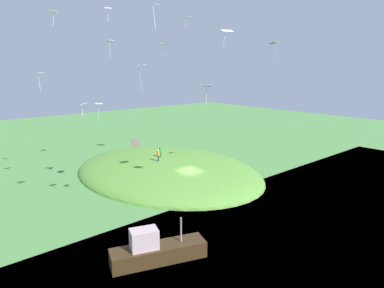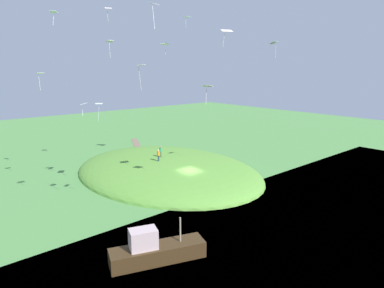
# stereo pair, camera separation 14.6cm
# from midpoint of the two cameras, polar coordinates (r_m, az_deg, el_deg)

# --- Properties ---
(ground_plane) EXTENTS (160.00, 160.00, 0.00)m
(ground_plane) POSITION_cam_midpoint_polar(r_m,az_deg,el_deg) (44.65, -0.27, -7.00)
(ground_plane) COLOR #4C8542
(grass_hill) EXTENTS (31.09, 23.74, 4.59)m
(grass_hill) POSITION_cam_midpoint_polar(r_m,az_deg,el_deg) (50.40, -4.17, -4.73)
(grass_hill) COLOR #579036
(grass_hill) RESTS_ON ground_plane
(dirt_path) EXTENTS (15.10, 8.43, 0.04)m
(dirt_path) POSITION_cam_midpoint_polar(r_m,az_deg,el_deg) (66.95, -9.05, -0.48)
(dirt_path) COLOR #745F4F
(dirt_path) RESTS_ON ground_plane
(boat_on_lake) EXTENTS (4.39, 7.79, 3.36)m
(boat_on_lake) POSITION_cam_midpoint_polar(r_m,az_deg,el_deg) (28.22, -6.05, -17.33)
(boat_on_lake) COLOR #382714
(boat_on_lake) RESTS_ON lake_water
(person_with_child) EXTENTS (0.56, 0.56, 1.61)m
(person_with_child) POSITION_cam_midpoint_polar(r_m,az_deg,el_deg) (49.65, -5.18, -1.07)
(person_with_child) COLOR #2E2F2D
(person_with_child) RESTS_ON grass_hill
(person_near_shore) EXTENTS (0.49, 0.49, 1.67)m
(person_near_shore) POSITION_cam_midpoint_polar(r_m,az_deg,el_deg) (47.61, -5.58, -1.66)
(person_near_shore) COLOR #1C3145
(person_near_shore) RESTS_ON grass_hill
(kite_0) EXTENTS (0.92, 0.97, 2.22)m
(kite_0) POSITION_cam_midpoint_polar(r_m,az_deg,el_deg) (30.45, -8.45, 12.63)
(kite_0) COLOR silver
(kite_1) EXTENTS (1.40, 1.28, 2.04)m
(kite_1) POSITION_cam_midpoint_polar(r_m,az_deg,el_deg) (41.22, -15.26, 6.45)
(kite_1) COLOR silver
(kite_2) EXTENTS (1.08, 1.29, 1.46)m
(kite_2) POSITION_cam_midpoint_polar(r_m,az_deg,el_deg) (49.42, -0.79, 20.54)
(kite_2) COLOR white
(kite_3) EXTENTS (1.25, 1.18, 1.61)m
(kite_3) POSITION_cam_midpoint_polar(r_m,az_deg,el_deg) (43.90, -17.66, 6.38)
(kite_3) COLOR white
(kite_5) EXTENTS (1.40, 1.37, 1.58)m
(kite_5) POSITION_cam_midpoint_polar(r_m,az_deg,el_deg) (52.18, -4.54, 16.33)
(kite_5) COLOR silver
(kite_6) EXTENTS (1.12, 1.29, 1.63)m
(kite_6) POSITION_cam_midpoint_polar(r_m,az_deg,el_deg) (33.84, 5.97, 18.32)
(kite_6) COLOR white
(kite_7) EXTENTS (1.03, 1.25, 1.82)m
(kite_7) POSITION_cam_midpoint_polar(r_m,az_deg,el_deg) (39.85, 13.68, 16.13)
(kite_7) COLOR white
(kite_8) EXTENTS (0.71, 0.85, 1.93)m
(kite_8) POSITION_cam_midpoint_polar(r_m,az_deg,el_deg) (27.36, -6.27, 22.07)
(kite_8) COLOR white
(kite_9) EXTENTS (0.58, 0.71, 1.79)m
(kite_9) POSITION_cam_midpoint_polar(r_m,az_deg,el_deg) (37.32, -13.53, 16.20)
(kite_9) COLOR white
(kite_10) EXTENTS (0.87, 1.02, 1.69)m
(kite_10) POSITION_cam_midpoint_polar(r_m,az_deg,el_deg) (46.07, -13.80, 21.18)
(kite_10) COLOR silver
(kite_11) EXTENTS (0.92, 0.86, 1.50)m
(kite_11) POSITION_cam_midpoint_polar(r_m,az_deg,el_deg) (42.35, -22.13, 19.74)
(kite_11) COLOR white
(kite_12) EXTENTS (0.56, 0.81, 1.96)m
(kite_12) POSITION_cam_midpoint_polar(r_m,az_deg,el_deg) (42.28, -24.08, 10.59)
(kite_12) COLOR white
(kite_13) EXTENTS (1.31, 1.12, 2.00)m
(kite_13) POSITION_cam_midpoint_polar(r_m,az_deg,el_deg) (35.05, 2.65, 9.58)
(kite_13) COLOR white
(mooring_post) EXTENTS (0.14, 0.14, 1.20)m
(mooring_post) POSITION_cam_midpoint_polar(r_m,az_deg,el_deg) (39.95, 1.50, -8.51)
(mooring_post) COLOR brown
(mooring_post) RESTS_ON ground_plane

